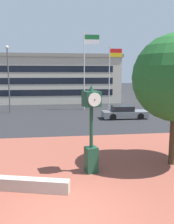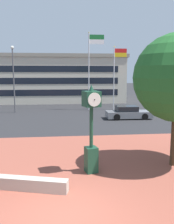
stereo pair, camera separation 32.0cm
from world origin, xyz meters
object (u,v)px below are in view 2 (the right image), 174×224
object	(u,v)px
street_clock	(91,128)
car_street_mid	(128,113)
flagpole_secondary	(115,72)
street_lamp_post	(13,73)
civic_building	(39,78)
flagpole_primary	(91,64)

from	to	relation	value
street_clock	car_street_mid	distance (m)	14.04
street_clock	flagpole_secondary	size ratio (longest dim) A/B	0.53
street_lamp_post	flagpole_secondary	bearing A→B (deg)	4.78
street_lamp_post	civic_building	bearing A→B (deg)	84.49
street_clock	street_lamp_post	world-z (taller)	street_lamp_post
flagpole_primary	civic_building	size ratio (longest dim) A/B	0.33
flagpole_primary	flagpole_secondary	size ratio (longest dim) A/B	1.20
car_street_mid	civic_building	world-z (taller)	civic_building
street_clock	civic_building	xyz separation A→B (m)	(-5.22, 32.92, 1.56)
flagpole_secondary	civic_building	distance (m)	17.51
car_street_mid	street_lamp_post	bearing A→B (deg)	-112.48
car_street_mid	street_lamp_post	xyz separation A→B (m)	(-11.98, 5.04, 3.95)
street_clock	flagpole_secondary	distance (m)	19.84
street_clock	flagpole_primary	size ratio (longest dim) A/B	0.44
civic_building	flagpole_primary	bearing A→B (deg)	-61.83
flagpole_secondary	street_clock	bearing A→B (deg)	-105.58
flagpole_secondary	civic_building	world-z (taller)	flagpole_secondary
street_clock	street_lamp_post	xyz separation A→B (m)	(-6.67, 17.96, 2.43)
civic_building	car_street_mid	bearing A→B (deg)	-62.24
car_street_mid	civic_building	size ratio (longest dim) A/B	0.16
car_street_mid	flagpole_primary	distance (m)	8.46
civic_building	street_lamp_post	world-z (taller)	street_lamp_post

